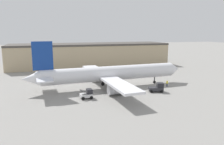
% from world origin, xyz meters
% --- Properties ---
extents(ground_plane, '(400.00, 400.00, 0.00)m').
position_xyz_m(ground_plane, '(0.00, 0.00, 0.00)').
color(ground_plane, gray).
extents(terminal_building, '(63.20, 15.74, 9.11)m').
position_xyz_m(terminal_building, '(1.91, 36.94, 4.56)').
color(terminal_building, tan).
rests_on(terminal_building, ground_plane).
extents(airplane, '(41.29, 33.82, 11.79)m').
position_xyz_m(airplane, '(-1.03, -0.06, 3.50)').
color(airplane, white).
rests_on(airplane, ground_plane).
extents(ground_crew_worker, '(0.37, 0.37, 1.67)m').
position_xyz_m(ground_crew_worker, '(13.69, -3.49, 0.89)').
color(ground_crew_worker, '#1E2338').
rests_on(ground_crew_worker, ground_plane).
extents(baggage_tug, '(3.67, 2.77, 2.16)m').
position_xyz_m(baggage_tug, '(8.89, -7.17, 0.98)').
color(baggage_tug, '#2D2D33').
rests_on(baggage_tug, ground_plane).
extents(belt_loader_truck, '(2.58, 2.23, 1.96)m').
position_xyz_m(belt_loader_truck, '(-7.77, -7.39, 0.94)').
color(belt_loader_truck, silver).
rests_on(belt_loader_truck, ground_plane).
extents(pushback_tug, '(3.38, 1.77, 2.15)m').
position_xyz_m(pushback_tug, '(0.72, -5.62, 0.99)').
color(pushback_tug, silver).
rests_on(pushback_tug, ground_plane).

